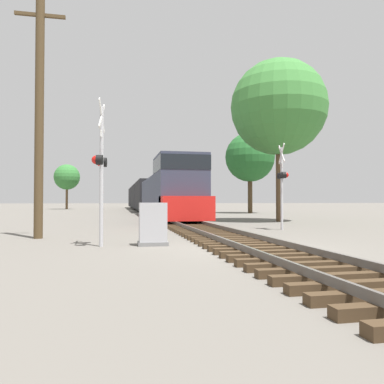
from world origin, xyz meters
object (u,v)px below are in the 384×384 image
(tree_mid_background, at_px, (250,157))
(crossing_signal_far, at_px, (282,179))
(tree_deep_background, at_px, (67,177))
(freight_train, at_px, (146,197))
(crossing_signal_near, at_px, (101,165))
(tree_far_right, at_px, (279,108))
(utility_pole, at_px, (39,115))
(relay_cabinet, at_px, (153,224))

(tree_mid_background, bearing_deg, crossing_signal_far, -106.63)
(crossing_signal_far, relative_size, tree_deep_background, 0.55)
(freight_train, relative_size, crossing_signal_near, 13.41)
(tree_far_right, bearing_deg, crossing_signal_far, -113.29)
(freight_train, distance_m, tree_far_right, 27.12)
(tree_far_right, bearing_deg, utility_pole, -147.16)
(freight_train, distance_m, crossing_signal_far, 32.53)
(utility_pole, height_order, tree_deep_background, utility_pole)
(tree_deep_background, bearing_deg, tree_mid_background, -47.38)
(tree_deep_background, bearing_deg, utility_pole, -84.00)
(relay_cabinet, distance_m, tree_far_right, 16.63)
(relay_cabinet, relative_size, tree_far_right, 0.12)
(tree_far_right, bearing_deg, crossing_signal_near, -133.73)
(crossing_signal_near, distance_m, utility_pole, 4.30)
(tree_mid_background, bearing_deg, utility_pole, -124.86)
(crossing_signal_far, xyz_separation_m, tree_mid_background, (6.91, 23.12, 3.82))
(crossing_signal_near, relative_size, tree_mid_background, 0.49)
(freight_train, bearing_deg, tree_deep_background, 127.22)
(freight_train, xyz_separation_m, tree_deep_background, (-11.83, 15.57, 3.37))
(tree_mid_background, bearing_deg, tree_deep_background, 132.62)
(tree_far_right, xyz_separation_m, tree_mid_background, (4.03, 16.44, -1.39))
(utility_pole, xyz_separation_m, tree_far_right, (13.48, 8.70, 3.09))
(crossing_signal_far, bearing_deg, relay_cabinet, 135.23)
(crossing_signal_far, bearing_deg, freight_train, 15.48)
(relay_cabinet, bearing_deg, tree_mid_background, 64.24)
(relay_cabinet, relative_size, tree_mid_background, 0.15)
(freight_train, height_order, crossing_signal_near, crossing_signal_near)
(crossing_signal_near, xyz_separation_m, tree_mid_background, (15.16, 28.07, 3.78))
(utility_pole, relative_size, tree_deep_background, 1.21)
(freight_train, xyz_separation_m, tree_mid_background, (10.92, -9.16, 4.35))
(relay_cabinet, bearing_deg, utility_pole, 142.89)
(tree_deep_background, bearing_deg, tree_far_right, -65.54)
(relay_cabinet, relative_size, tree_deep_background, 0.18)
(tree_far_right, height_order, tree_deep_background, tree_far_right)
(relay_cabinet, height_order, tree_mid_background, tree_mid_background)
(relay_cabinet, distance_m, tree_deep_background, 53.83)
(freight_train, distance_m, crossing_signal_near, 37.47)
(relay_cabinet, height_order, tree_deep_background, tree_deep_background)
(relay_cabinet, bearing_deg, tree_deep_background, 99.86)
(tree_deep_background, bearing_deg, crossing_signal_near, -81.82)
(utility_pole, relative_size, tree_mid_background, 0.98)
(freight_train, height_order, relay_cabinet, freight_train)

